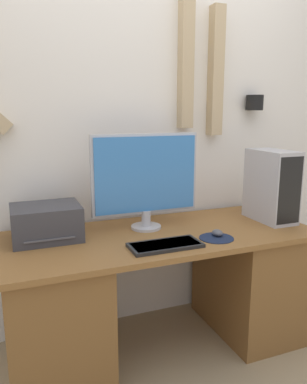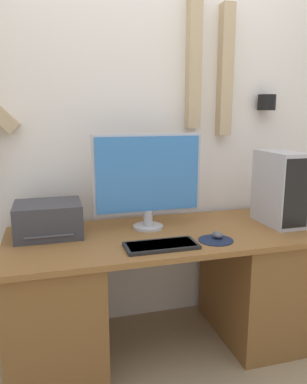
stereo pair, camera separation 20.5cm
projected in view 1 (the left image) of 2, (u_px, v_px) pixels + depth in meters
The scene contains 8 objects.
wall_back at pixel (136, 117), 2.37m from camera, with size 6.40×0.17×2.70m.
desk at pixel (163, 289), 2.20m from camera, with size 1.74×0.73×0.72m.
monitor at pixel (146, 177), 2.15m from camera, with size 0.64×0.18×0.56m.
keyboard at pixel (165, 245), 1.90m from camera, with size 0.37×0.17×0.02m.
mousepad at pixel (216, 238), 2.03m from camera, with size 0.19×0.19×0.00m.
mouse at pixel (217, 233), 2.06m from camera, with size 0.06×0.07×0.04m.
computer_tower at pixel (272, 186), 2.33m from camera, with size 0.18×0.34×0.44m.
printer at pixel (46, 222), 2.01m from camera, with size 0.36×0.30×0.19m.
Camera 1 is at (-0.80, -1.50, 1.39)m, focal length 35.00 mm.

